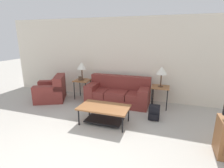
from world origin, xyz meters
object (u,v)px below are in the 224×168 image
object	(u,v)px
couch	(118,94)
coffee_table	(104,111)
side_table_right	(160,89)
side_table_left	(82,82)
table_lamp_left	(82,66)
backpack	(154,113)
armchair	(52,91)
table_lamp_right	(162,71)

from	to	relation	value
couch	coffee_table	xyz separation A→B (m)	(0.07, -1.38, 0.02)
couch	side_table_right	world-z (taller)	couch
side_table_left	side_table_right	xyz separation A→B (m)	(2.50, 0.00, 0.00)
table_lamp_left	side_table_left	bearing A→B (deg)	104.04
coffee_table	backpack	world-z (taller)	coffee_table
table_lamp_left	armchair	bearing A→B (deg)	-152.46
couch	side_table_right	size ratio (longest dim) A/B	3.02
side_table_left	side_table_right	bearing A→B (deg)	0.00
side_table_left	backpack	world-z (taller)	side_table_left
couch	backpack	size ratio (longest dim) A/B	5.07
armchair	backpack	world-z (taller)	armchair
table_lamp_left	backpack	bearing A→B (deg)	-19.54
couch	backpack	bearing A→B (deg)	-34.73
coffee_table	side_table_left	bearing A→B (deg)	132.67
side_table_left	table_lamp_left	xyz separation A→B (m)	(0.00, -0.00, 0.54)
side_table_right	table_lamp_right	xyz separation A→B (m)	(0.00, -0.00, 0.54)
coffee_table	backpack	distance (m)	1.25
couch	armchair	size ratio (longest dim) A/B	1.55
coffee_table	side_table_left	xyz separation A→B (m)	(-1.31, 1.43, 0.24)
table_lamp_left	table_lamp_right	world-z (taller)	same
table_lamp_right	backpack	size ratio (longest dim) A/B	1.55
couch	backpack	world-z (taller)	couch
backpack	side_table_left	bearing A→B (deg)	160.46
backpack	table_lamp_right	bearing A→B (deg)	85.29
couch	table_lamp_left	size ratio (longest dim) A/B	3.27
side_table_right	couch	bearing A→B (deg)	-177.96
armchair	coffee_table	world-z (taller)	armchair
table_lamp_left	coffee_table	bearing A→B (deg)	-47.33
side_table_left	table_lamp_right	xyz separation A→B (m)	(2.50, -0.00, 0.54)
backpack	table_lamp_left	bearing A→B (deg)	160.46
side_table_right	table_lamp_right	size ratio (longest dim) A/B	1.08
couch	coffee_table	size ratio (longest dim) A/B	1.62
side_table_left	coffee_table	bearing A→B (deg)	-47.33
armchair	side_table_left	world-z (taller)	armchair
couch	backpack	xyz separation A→B (m)	(1.18, -0.82, -0.12)
armchair	coffee_table	xyz separation A→B (m)	(2.20, -0.96, 0.03)
armchair	table_lamp_left	world-z (taller)	table_lamp_left
table_lamp_left	backpack	world-z (taller)	table_lamp_left
side_table_left	table_lamp_left	distance (m)	0.54
coffee_table	table_lamp_left	xyz separation A→B (m)	(-1.31, 1.43, 0.78)
side_table_left	table_lamp_left	size ratio (longest dim) A/B	1.08
side_table_right	backpack	world-z (taller)	side_table_right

